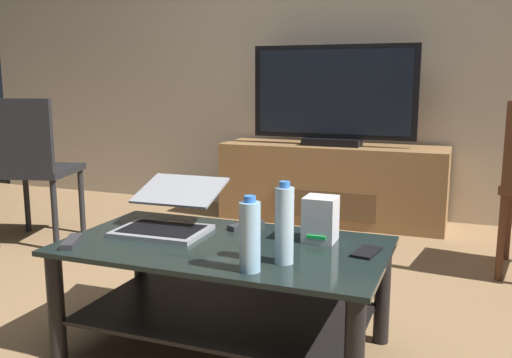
{
  "coord_description": "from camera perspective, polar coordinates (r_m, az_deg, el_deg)",
  "views": [
    {
      "loc": [
        0.92,
        -1.8,
        1.01
      ],
      "look_at": [
        0.04,
        0.48,
        0.57
      ],
      "focal_mm": 38.97,
      "sensor_mm": 36.0,
      "label": 1
    }
  ],
  "objects": [
    {
      "name": "ground_plane",
      "position": [
        2.26,
        -5.61,
        -16.31
      ],
      "size": [
        7.68,
        7.68,
        0.0
      ],
      "primitive_type": "plane",
      "color": "olive"
    },
    {
      "name": "coffee_table",
      "position": [
        2.08,
        -3.3,
        -10.09
      ],
      "size": [
        1.17,
        0.65,
        0.42
      ],
      "color": "black",
      "rests_on": "ground"
    },
    {
      "name": "water_bottle_near",
      "position": [
        1.72,
        -0.63,
        -5.87
      ],
      "size": [
        0.07,
        0.07,
        0.24
      ],
      "color": "#99C6E5",
      "rests_on": "coffee_table"
    },
    {
      "name": "water_bottle_far",
      "position": [
        1.79,
        2.93,
        -4.71
      ],
      "size": [
        0.06,
        0.06,
        0.27
      ],
      "color": "silver",
      "rests_on": "coffee_table"
    },
    {
      "name": "laptop",
      "position": [
        2.23,
        -8.86,
        -3.56
      ],
      "size": [
        0.35,
        0.42,
        0.18
      ],
      "color": "gray",
      "rests_on": "coffee_table"
    },
    {
      "name": "media_cabinet",
      "position": [
        3.99,
        7.79,
        -0.43
      ],
      "size": [
        1.57,
        0.45,
        0.55
      ],
      "color": "olive",
      "rests_on": "ground"
    },
    {
      "name": "tv_remote",
      "position": [
        2.24,
        -1.01,
        -4.77
      ],
      "size": [
        0.12,
        0.16,
        0.02
      ],
      "primitive_type": "cube",
      "rotation": [
        0.0,
        0.0,
        -0.51
      ],
      "color": "#2D2D30",
      "rests_on": "coffee_table"
    },
    {
      "name": "cell_phone",
      "position": [
        1.96,
        11.28,
        -7.35
      ],
      "size": [
        0.09,
        0.15,
        0.01
      ],
      "primitive_type": "cube",
      "rotation": [
        0.0,
        0.0,
        -0.16
      ],
      "color": "black",
      "rests_on": "coffee_table"
    },
    {
      "name": "side_chair",
      "position": [
        3.61,
        -22.18,
        1.54
      ],
      "size": [
        0.54,
        0.54,
        0.9
      ],
      "color": "black",
      "rests_on": "ground"
    },
    {
      "name": "router_box",
      "position": [
        2.06,
        6.63,
        -4.09
      ],
      "size": [
        0.12,
        0.12,
        0.17
      ],
      "color": "silver",
      "rests_on": "coffee_table"
    },
    {
      "name": "soundbar_remote",
      "position": [
        2.13,
        -18.41,
        -6.1
      ],
      "size": [
        0.11,
        0.16,
        0.02
      ],
      "primitive_type": "cube",
      "rotation": [
        0.0,
        0.0,
        0.44
      ],
      "color": "#2D2D30",
      "rests_on": "coffee_table"
    },
    {
      "name": "television",
      "position": [
        3.9,
        7.93,
        8.28
      ],
      "size": [
        1.14,
        0.2,
        0.69
      ],
      "color": "black",
      "rests_on": "media_cabinet"
    },
    {
      "name": "back_wall",
      "position": [
        4.26,
        8.79,
        15.45
      ],
      "size": [
        6.4,
        0.12,
        2.8
      ],
      "primitive_type": "cube",
      "color": "#B2A38C",
      "rests_on": "ground"
    }
  ]
}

